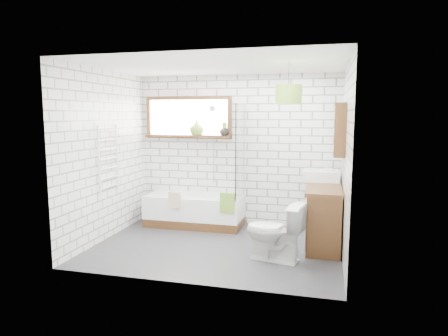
% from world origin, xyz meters
% --- Properties ---
extents(floor, '(3.40, 2.60, 0.01)m').
position_xyz_m(floor, '(0.00, 0.00, -0.01)').
color(floor, '#27272A').
rests_on(floor, ground).
extents(ceiling, '(3.40, 2.60, 0.01)m').
position_xyz_m(ceiling, '(0.00, 0.00, 2.50)').
color(ceiling, white).
rests_on(ceiling, ground).
extents(wall_back, '(3.40, 0.01, 2.50)m').
position_xyz_m(wall_back, '(0.00, 1.30, 1.25)').
color(wall_back, white).
rests_on(wall_back, ground).
extents(wall_front, '(3.40, 0.01, 2.50)m').
position_xyz_m(wall_front, '(0.00, -1.30, 1.25)').
color(wall_front, white).
rests_on(wall_front, ground).
extents(wall_left, '(0.01, 2.60, 2.50)m').
position_xyz_m(wall_left, '(-1.70, 0.00, 1.25)').
color(wall_left, white).
rests_on(wall_left, ground).
extents(wall_right, '(0.01, 2.60, 2.50)m').
position_xyz_m(wall_right, '(1.70, 0.00, 1.25)').
color(wall_right, white).
rests_on(wall_right, ground).
extents(window, '(1.52, 0.16, 0.68)m').
position_xyz_m(window, '(-0.85, 1.26, 1.80)').
color(window, '#361F0F').
rests_on(window, wall_back).
extents(towel_radiator, '(0.06, 0.52, 1.00)m').
position_xyz_m(towel_radiator, '(-1.66, 0.00, 1.20)').
color(towel_radiator, white).
rests_on(towel_radiator, wall_left).
extents(mirror_cabinet, '(0.16, 1.20, 0.70)m').
position_xyz_m(mirror_cabinet, '(1.62, 0.60, 1.65)').
color(mirror_cabinet, '#361F0F').
rests_on(mirror_cabinet, wall_right).
extents(shower_riser, '(0.02, 0.02, 1.30)m').
position_xyz_m(shower_riser, '(-0.40, 1.26, 1.35)').
color(shower_riser, silver).
rests_on(shower_riser, wall_back).
extents(bathtub, '(1.60, 0.70, 0.52)m').
position_xyz_m(bathtub, '(-0.64, 0.95, 0.26)').
color(bathtub, white).
rests_on(bathtub, floor).
extents(shower_screen, '(0.02, 0.72, 1.50)m').
position_xyz_m(shower_screen, '(0.14, 0.95, 1.27)').
color(shower_screen, white).
rests_on(shower_screen, bathtub).
extents(towel_green, '(0.23, 0.06, 0.31)m').
position_xyz_m(towel_green, '(0.01, 0.60, 0.50)').
color(towel_green, olive).
rests_on(towel_green, bathtub).
extents(towel_beige, '(0.20, 0.05, 0.26)m').
position_xyz_m(towel_beige, '(-0.86, 0.60, 0.50)').
color(towel_beige, tan).
rests_on(towel_beige, bathtub).
extents(vanity, '(0.48, 1.49, 0.85)m').
position_xyz_m(vanity, '(1.46, 0.54, 0.43)').
color(vanity, '#361F0F').
rests_on(vanity, floor).
extents(basin, '(0.53, 0.47, 0.16)m').
position_xyz_m(basin, '(1.40, 0.91, 0.93)').
color(basin, white).
rests_on(basin, vanity).
extents(tap, '(0.03, 0.03, 0.16)m').
position_xyz_m(tap, '(1.56, 0.91, 0.98)').
color(tap, silver).
rests_on(tap, vanity).
extents(toilet, '(0.57, 0.81, 0.76)m').
position_xyz_m(toilet, '(0.85, -0.34, 0.38)').
color(toilet, white).
rests_on(toilet, floor).
extents(vase_olive, '(0.32, 0.32, 0.26)m').
position_xyz_m(vase_olive, '(-0.69, 1.23, 1.61)').
color(vase_olive, olive).
rests_on(vase_olive, window).
extents(vase_dark, '(0.22, 0.22, 0.18)m').
position_xyz_m(vase_dark, '(-0.20, 1.23, 1.57)').
color(vase_dark, black).
rests_on(vase_dark, window).
extents(bottle, '(0.09, 0.09, 0.22)m').
position_xyz_m(bottle, '(-0.20, 1.23, 1.59)').
color(bottle, olive).
rests_on(bottle, window).
extents(pendant, '(0.33, 0.33, 0.24)m').
position_xyz_m(pendant, '(0.97, -0.14, 2.10)').
color(pendant, olive).
rests_on(pendant, ceiling).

